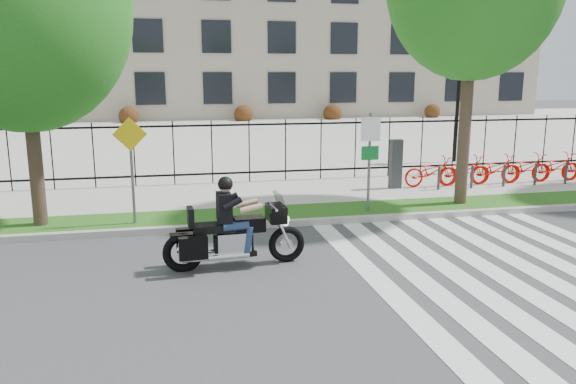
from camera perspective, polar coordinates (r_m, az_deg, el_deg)
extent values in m
plane|color=#3C3C3F|center=(9.48, -3.09, -10.43)|extent=(120.00, 120.00, 0.00)
cube|color=#A5A39B|center=(13.31, -5.88, -3.50)|extent=(60.00, 0.20, 0.15)
cube|color=#1A5114|center=(14.13, -6.26, -2.59)|extent=(60.00, 1.50, 0.15)
cube|color=#B0AEA5|center=(16.55, -7.15, -0.46)|extent=(60.00, 3.50, 0.15)
cube|color=#B0AEA5|center=(33.88, -9.79, 5.76)|extent=(80.00, 34.00, 0.10)
cube|color=gray|center=(54.06, -11.15, 18.54)|extent=(60.00, 20.00, 20.00)
cylinder|color=black|center=(23.63, 16.79, 7.56)|extent=(0.14, 0.14, 4.00)
cylinder|color=black|center=(23.57, 17.07, 12.16)|extent=(0.06, 0.70, 0.70)
sphere|color=white|center=(23.41, 16.32, 12.45)|extent=(0.36, 0.36, 0.36)
sphere|color=white|center=(23.75, 17.85, 12.35)|extent=(0.36, 0.36, 0.36)
cylinder|color=#3A281F|center=(14.05, -24.37, 3.80)|extent=(0.32, 0.32, 3.45)
ellipsoid|color=#165C15|center=(14.01, -25.51, 16.60)|extent=(4.73, 4.73, 5.43)
cylinder|color=#3A281F|center=(15.70, 17.56, 6.96)|extent=(0.32, 0.32, 4.48)
cube|color=#2D2D33|center=(17.46, 10.88, 2.82)|extent=(0.35, 0.25, 1.50)
imported|color=red|center=(18.00, 14.37, 2.02)|extent=(1.77, 0.62, 0.93)
cylinder|color=#2D2D33|center=(17.58, 15.07, 1.36)|extent=(0.08, 0.08, 0.70)
imported|color=red|center=(18.51, 17.43, 2.11)|extent=(1.77, 0.62, 0.93)
cylinder|color=#2D2D33|center=(18.11, 18.17, 1.47)|extent=(0.08, 0.08, 0.70)
imported|color=red|center=(19.08, 20.31, 2.19)|extent=(1.77, 0.62, 0.93)
cylinder|color=#2D2D33|center=(18.68, 21.09, 1.58)|extent=(0.08, 0.08, 0.70)
imported|color=red|center=(19.68, 23.02, 2.26)|extent=(1.77, 0.62, 0.93)
cylinder|color=#2D2D33|center=(19.30, 23.84, 1.67)|extent=(0.08, 0.08, 0.70)
imported|color=red|center=(20.33, 25.57, 2.32)|extent=(1.77, 0.62, 0.93)
cylinder|color=#2D2D33|center=(19.96, 26.40, 1.75)|extent=(0.08, 0.08, 0.70)
cylinder|color=#59595B|center=(14.32, 8.24, 2.97)|extent=(0.07, 0.07, 2.50)
cube|color=white|center=(14.18, 8.40, 6.34)|extent=(0.50, 0.03, 0.60)
cube|color=#0C6626|center=(14.25, 8.33, 3.94)|extent=(0.45, 0.03, 0.35)
cylinder|color=#59595B|center=(13.48, -15.55, 1.88)|extent=(0.07, 0.07, 2.40)
cube|color=yellow|center=(13.32, -15.78, 5.66)|extent=(0.78, 0.03, 0.78)
torus|color=black|center=(10.95, -0.15, -5.32)|extent=(0.73, 0.18, 0.72)
torus|color=black|center=(10.63, -10.59, -6.07)|extent=(0.77, 0.20, 0.76)
cube|color=black|center=(10.73, -1.23, -2.15)|extent=(0.35, 0.59, 0.31)
cube|color=#26262B|center=(10.69, -0.85, -0.87)|extent=(0.19, 0.53, 0.32)
cube|color=silver|center=(10.71, -5.58, -5.14)|extent=(0.65, 0.39, 0.42)
cube|color=black|center=(10.66, -3.95, -3.25)|extent=(0.59, 0.39, 0.27)
cube|color=black|center=(10.56, -7.57, -3.60)|extent=(0.75, 0.42, 0.15)
cube|color=black|center=(10.46, -9.88, -2.52)|extent=(0.12, 0.36, 0.36)
cube|color=black|center=(10.30, -9.60, -5.65)|extent=(0.53, 0.20, 0.42)
cube|color=black|center=(10.89, -9.95, -4.68)|extent=(0.53, 0.20, 0.42)
cube|color=black|center=(10.50, -6.50, -1.54)|extent=(0.27, 0.43, 0.54)
sphere|color=tan|center=(10.42, -6.38, 0.59)|extent=(0.24, 0.24, 0.24)
sphere|color=black|center=(10.41, -6.38, 0.82)|extent=(0.28, 0.28, 0.28)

